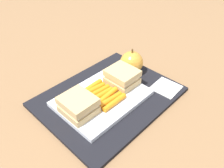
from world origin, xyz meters
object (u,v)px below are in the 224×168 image
at_px(sandwich_half_right, 122,77).
at_px(paper_napkin, 166,88).
at_px(sandwich_half_left, 78,105).
at_px(apple, 132,63).
at_px(carrot_sticks_bundle, 102,94).
at_px(food_tray, 102,98).

relative_size(sandwich_half_right, paper_napkin, 1.14).
bearing_deg(paper_napkin, sandwich_half_left, 158.23).
height_order(sandwich_half_left, sandwich_half_right, same).
distance_m(apple, paper_napkin, 0.13).
height_order(sandwich_half_right, carrot_sticks_bundle, sandwich_half_right).
xyz_separation_m(food_tray, sandwich_half_right, (0.08, 0.00, 0.03)).
bearing_deg(sandwich_half_left, food_tray, 0.00).
bearing_deg(food_tray, sandwich_half_left, 180.00).
height_order(carrot_sticks_bundle, paper_napkin, carrot_sticks_bundle).
distance_m(food_tray, carrot_sticks_bundle, 0.01).
distance_m(carrot_sticks_bundle, apple, 0.15).
xyz_separation_m(sandwich_half_left, carrot_sticks_bundle, (0.08, 0.00, -0.02)).
distance_m(sandwich_half_left, paper_napkin, 0.26).
xyz_separation_m(sandwich_half_left, sandwich_half_right, (0.16, 0.00, 0.00)).
xyz_separation_m(food_tray, apple, (0.15, 0.03, 0.03)).
bearing_deg(sandwich_half_left, sandwich_half_right, 0.00).
bearing_deg(paper_napkin, sandwich_half_right, 130.78).
bearing_deg(sandwich_half_left, apple, 6.81).
xyz_separation_m(apple, paper_napkin, (0.01, -0.12, -0.03)).
distance_m(food_tray, sandwich_half_right, 0.08).
height_order(sandwich_half_left, apple, apple).
distance_m(sandwich_half_left, carrot_sticks_bundle, 0.08).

